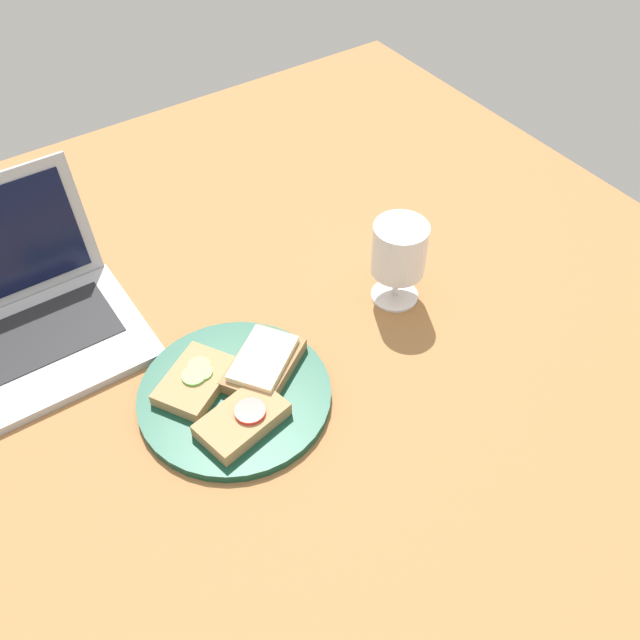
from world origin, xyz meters
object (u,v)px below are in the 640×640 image
sandwich_with_cucumber (195,380)px  sandwich_with_tomato (242,419)px  sandwich_with_cheese (264,363)px  wine_glass (399,253)px  plate (235,395)px  laptop (4,318)px

sandwich_with_cucumber → sandwich_with_tomato: bearing=-77.9°
sandwich_with_tomato → sandwich_with_cheese: bearing=42.3°
sandwich_with_cheese → sandwich_with_tomato: bearing=-137.7°
sandwich_with_cheese → wine_glass: wine_glass is taller
plate → sandwich_with_cheese: size_ratio=1.84×
plate → wine_glass: (30.03, 3.43, 8.16)cm
sandwich_with_tomato → wine_glass: (31.66, 8.63, 6.38)cm
plate → sandwich_with_tomato: 5.73cm
sandwich_with_cheese → wine_glass: (24.70, 2.29, 6.16)cm
sandwich_with_cucumber → laptop: 29.64cm
plate → laptop: (-21.38, 27.70, 3.61)cm
sandwich_with_cheese → wine_glass: bearing=5.3°
plate → sandwich_with_cheese: sandwich_with_cheese is taller
sandwich_with_tomato → sandwich_with_cucumber: 9.48cm
sandwich_with_tomato → sandwich_with_cheese: sandwich_with_cheese is taller
sandwich_with_cucumber → laptop: laptop is taller
plate → sandwich_with_cheese: bearing=12.0°
sandwich_with_tomato → sandwich_with_cucumber: sandwich_with_tomato is taller
sandwich_with_cucumber → wine_glass: wine_glass is taller
sandwich_with_tomato → wine_glass: bearing=15.2°
plate → sandwich_with_cheese: (5.34, 1.13, 2.00)cm
sandwich_with_tomato → laptop: (-19.76, 32.90, 1.83)cm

